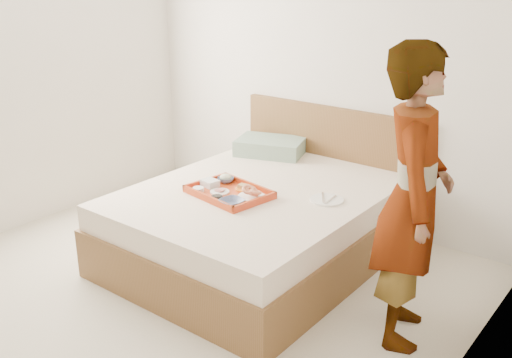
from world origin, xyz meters
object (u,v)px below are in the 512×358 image
object	(u,v)px
dinner_plate	(327,200)
person	(413,199)
bed	(259,224)
tray	(229,192)

from	to	relation	value
dinner_plate	person	size ratio (longest dim) A/B	0.14
bed	tray	size ratio (longest dim) A/B	3.68
bed	dinner_plate	distance (m)	0.57
bed	dinner_plate	world-z (taller)	dinner_plate
tray	person	world-z (taller)	person
dinner_plate	person	distance (m)	0.88
bed	dinner_plate	xyz separation A→B (m)	(0.49, 0.12, 0.27)
tray	dinner_plate	xyz separation A→B (m)	(0.59, 0.33, -0.02)
bed	person	xyz separation A→B (m)	(1.23, -0.24, 0.58)
person	tray	bearing A→B (deg)	66.33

